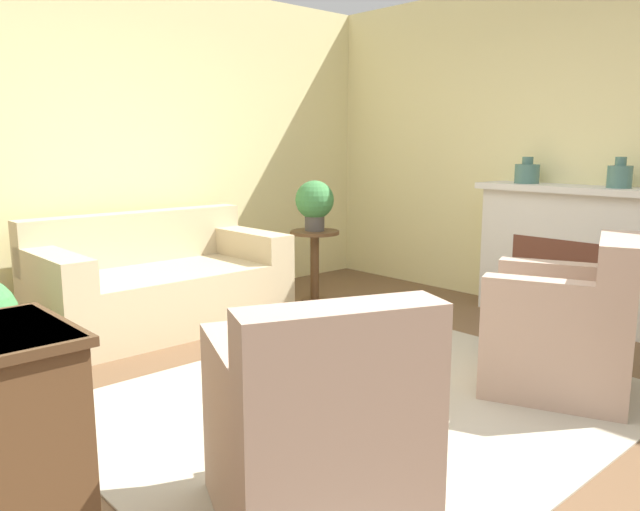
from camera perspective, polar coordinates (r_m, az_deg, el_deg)
ground_plane at (r=3.59m, az=4.28°, el=-13.35°), size 16.00×16.00×0.00m
wall_back at (r=5.63m, az=-17.44°, el=9.43°), size 9.59×0.12×2.80m
wall_right at (r=5.56m, az=24.06°, el=9.01°), size 0.12×9.24×2.80m
rug at (r=3.58m, az=4.29°, el=-13.28°), size 2.97×2.41×0.01m
couch at (r=5.10m, az=-14.51°, el=-2.66°), size 1.89×1.00×0.88m
armchair_left at (r=2.39m, az=-0.33°, el=-16.25°), size 0.93×0.98×0.92m
armchair_right at (r=3.88m, az=21.60°, el=-6.45°), size 0.93×0.98×0.92m
ottoman_table at (r=3.52m, az=2.63°, el=-8.46°), size 0.72×0.72×0.47m
side_table at (r=5.63m, az=-0.49°, el=0.02°), size 0.44×0.44×0.66m
fireplace at (r=5.44m, az=21.59°, el=0.44°), size 0.44×1.48×1.10m
vase_mantel_near at (r=5.54m, az=18.41°, el=7.18°), size 0.20×0.20×0.22m
vase_mantel_far at (r=5.21m, az=25.72°, el=6.59°), size 0.18×0.18×0.23m
potted_plant_on_side_table at (r=5.57m, az=-0.50°, el=4.91°), size 0.34×0.34×0.45m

